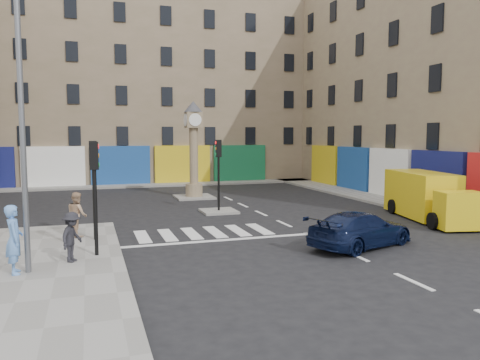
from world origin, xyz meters
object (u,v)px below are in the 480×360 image
traffic_light_island (219,163)px  pedestrian_blue (14,239)px  yellow_van (427,197)px  pedestrian_dark (72,237)px  traffic_light_left_far (94,174)px  clock_pillar (194,143)px  pedestrian_tan (77,214)px  lamp_post (21,109)px  navy_sedan (361,229)px  traffic_light_left_near (95,180)px

traffic_light_island → pedestrian_blue: traffic_light_island is taller
yellow_van → pedestrian_dark: bearing=-155.9°
pedestrian_dark → traffic_light_left_far: bearing=13.1°
traffic_light_left_far → traffic_light_island: (6.30, 5.40, -0.03)m
clock_pillar → pedestrian_blue: 17.62m
traffic_light_left_far → pedestrian_dark: size_ratio=2.38×
pedestrian_blue → pedestrian_tan: size_ratio=1.14×
lamp_post → pedestrian_tan: size_ratio=4.80×
pedestrian_blue → traffic_light_island: bearing=-51.9°
traffic_light_left_far → lamp_post: 4.77m
navy_sedan → pedestrian_tan: pedestrian_tan is taller
traffic_light_left_far → yellow_van: size_ratio=0.58×
traffic_light_left_near → navy_sedan: bearing=-7.3°
lamp_post → pedestrian_blue: 3.67m
clock_pillar → yellow_van: size_ratio=0.95×
pedestrian_blue → traffic_light_left_far: bearing=-39.4°
traffic_light_left_far → navy_sedan: bearing=-21.3°
lamp_post → pedestrian_blue: bearing=-174.1°
pedestrian_blue → yellow_van: bearing=-85.9°
clock_pillar → yellow_van: (8.99, -11.11, -2.43)m
traffic_light_left_far → clock_pillar: (6.30, 11.40, 0.93)m
yellow_van → pedestrian_tan: bearing=-169.4°
traffic_light_left_near → lamp_post: 3.21m
traffic_light_island → lamp_post: bearing=-131.7°
navy_sedan → yellow_van: yellow_van is taller
traffic_light_island → traffic_light_left_near: bearing=-128.9°
traffic_light_left_far → navy_sedan: 10.03m
navy_sedan → traffic_light_island: bearing=-2.3°
pedestrian_tan → pedestrian_dark: bearing=158.4°
traffic_light_left_far → yellow_van: (15.29, 0.29, -1.50)m
clock_pillar → traffic_light_island: bearing=-90.0°
traffic_light_left_far → pedestrian_dark: traffic_light_left_far is taller
traffic_light_left_far → lamp_post: lamp_post is taller
lamp_post → navy_sedan: lamp_post is taller
lamp_post → clock_pillar: (8.20, 15.20, -1.24)m
lamp_post → pedestrian_tan: (1.26, 4.61, -3.78)m
traffic_light_left_near → navy_sedan: 9.44m
clock_pillar → pedestrian_blue: clock_pillar is taller
traffic_light_island → yellow_van: 10.44m
navy_sedan → pedestrian_tan: 10.75m
traffic_light_island → yellow_van: bearing=-29.6°
pedestrian_dark → yellow_van: bearing=-51.7°
traffic_light_island → pedestrian_tan: (-6.94, -4.59, -1.58)m
lamp_post → yellow_van: lamp_post is taller
clock_pillar → pedestrian_blue: bearing=-119.3°
clock_pillar → pedestrian_dark: clock_pillar is taller
traffic_light_left_near → navy_sedan: (9.16, -1.18, -1.97)m
traffic_light_island → clock_pillar: size_ratio=0.61×
clock_pillar → navy_sedan: size_ratio=1.37×
lamp_post → pedestrian_blue: size_ratio=4.21×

